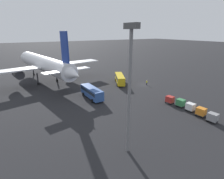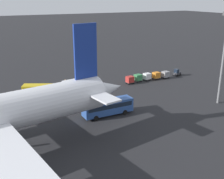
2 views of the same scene
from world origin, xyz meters
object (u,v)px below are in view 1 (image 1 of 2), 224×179
worker_person (147,83)px  cargo_cart_red (170,99)px  cargo_cart_orange (201,111)px  airplane (44,64)px  shuttle_bus_near (120,78)px  shuttle_bus_far (92,92)px  cargo_cart_green (181,103)px  cargo_cart_grey (213,117)px  cargo_cart_white (190,107)px

worker_person → cargo_cart_red: (-16.27, 6.20, 0.32)m
cargo_cart_orange → cargo_cart_red: bearing=2.0°
airplane → cargo_cart_orange: size_ratio=23.49×
shuttle_bus_near → shuttle_bus_far: 17.51m
shuttle_bus_near → worker_person: 10.02m
shuttle_bus_far → cargo_cart_green: 24.55m
shuttle_bus_far → shuttle_bus_near: bearing=-61.9°
airplane → shuttle_bus_far: airplane is taller
cargo_cart_orange → cargo_cart_red: size_ratio=1.00×
worker_person → cargo_cart_grey: bearing=167.4°
cargo_cart_white → cargo_cart_green: bearing=-1.7°
cargo_cart_grey → cargo_cart_orange: same height
airplane → cargo_cart_grey: bearing=-164.0°
cargo_cart_grey → cargo_cart_white: (5.93, -0.64, 0.00)m
cargo_cart_white → cargo_cart_red: size_ratio=1.00×
worker_person → cargo_cart_green: bearing=163.9°
shuttle_bus_far → worker_person: (1.60, -22.61, -1.03)m
cargo_cart_green → cargo_cart_white: bearing=178.3°
shuttle_bus_far → cargo_cart_grey: (-26.53, -16.34, -0.71)m
worker_person → cargo_cart_green: size_ratio=0.80×
shuttle_bus_near → cargo_cart_red: (-23.09, -1.07, -0.74)m
shuttle_bus_near → worker_person: shuttle_bus_near is taller
airplane → cargo_cart_green: bearing=-158.7°
shuttle_bus_near → shuttle_bus_far: size_ratio=1.04×
cargo_cart_white → shuttle_bus_far: bearing=39.5°
cargo_cart_grey → cargo_cart_white: 5.97m
shuttle_bus_near → cargo_cart_white: shuttle_bus_near is taller
airplane → cargo_cart_green: (-41.71, -25.16, -5.86)m
airplane → cargo_cart_orange: airplane is taller
airplane → cargo_cart_white: 51.57m
worker_person → cargo_cart_grey: cargo_cart_grey is taller
cargo_cart_white → cargo_cart_green: size_ratio=1.00×
cargo_cart_red → shuttle_bus_far: bearing=48.2°
cargo_cart_orange → cargo_cart_white: (2.97, -0.25, 0.00)m
airplane → shuttle_bus_near: airplane is taller
cargo_cart_orange → shuttle_bus_near: bearing=2.5°
shuttle_bus_near → cargo_cart_white: size_ratio=4.96×
shuttle_bus_far → cargo_cart_green: bearing=-136.6°
worker_person → cargo_cart_orange: 25.85m
airplane → cargo_cart_green: 49.06m
worker_person → cargo_cart_green: 20.02m
cargo_cart_grey → cargo_cart_orange: size_ratio=1.00×
shuttle_bus_far → cargo_cart_orange: shuttle_bus_far is taller
cargo_cart_white → airplane: bearing=29.3°
shuttle_bus_near → worker_person: size_ratio=6.18×
airplane → shuttle_bus_far: bearing=-171.2°
shuttle_bus_far → cargo_cart_red: 22.03m
cargo_cart_orange → cargo_cart_grey: bearing=172.4°
shuttle_bus_near → cargo_cart_white: bearing=-150.3°
cargo_cart_white → cargo_cart_red: (5.93, 0.57, 0.00)m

